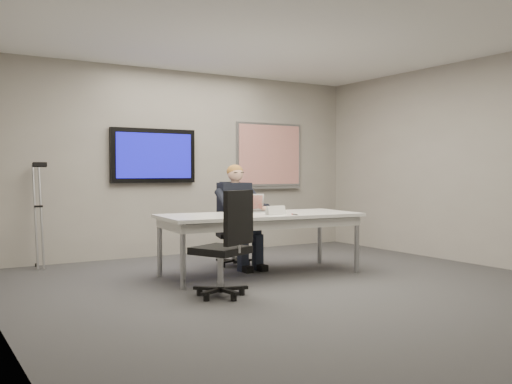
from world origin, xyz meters
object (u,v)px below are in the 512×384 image
conference_table (260,221)px  office_chair_far (233,243)px  office_chair_near (224,264)px  seated_person (241,226)px  laptop (255,208)px

conference_table → office_chair_far: bearing=90.2°
office_chair_near → seated_person: seated_person is taller
office_chair_far → seated_person: (-0.01, -0.24, 0.25)m
conference_table → laptop: 0.32m
office_chair_near → office_chair_far: bearing=-146.3°
conference_table → laptop: (0.09, 0.28, 0.14)m
office_chair_far → seated_person: seated_person is taller
seated_person → conference_table: bearing=-90.4°
office_chair_far → laptop: size_ratio=2.30×
conference_table → office_chair_near: office_chair_near is taller
office_chair_near → seated_person: size_ratio=0.79×
conference_table → seated_person: 0.58m
office_chair_near → laptop: size_ratio=2.61×
laptop → office_chair_near: bearing=-109.4°
seated_person → laptop: 0.39m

